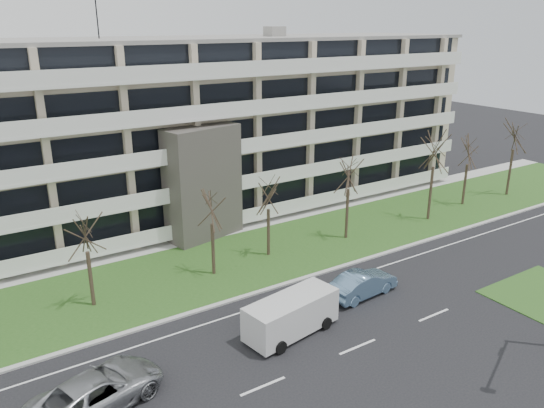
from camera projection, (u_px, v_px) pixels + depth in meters
ground at (358, 347)px, 28.45m from camera, size 160.00×160.00×0.00m
grass_verge at (238, 260)px, 38.76m from camera, size 90.00×10.00×0.06m
curb at (276, 287)px, 34.78m from camera, size 90.00×0.35×0.12m
sidewalk at (205, 236)px, 43.12m from camera, size 90.00×2.00×0.08m
grass_median at (543, 293)px, 34.04m from camera, size 7.00×5.00×0.06m
lane_edge_line at (289, 297)px, 33.61m from camera, size 90.00×0.12×0.01m
apartment_building at (167, 130)px, 46.06m from camera, size 60.50×15.10×18.75m
silver_pickup at (97, 391)px, 23.72m from camera, size 6.81×4.60×1.73m
blue_sedan at (363, 284)px, 33.58m from camera, size 5.01×2.09×1.61m
white_van at (292, 312)px, 29.37m from camera, size 5.86×2.97×2.17m
tree_2 at (85, 230)px, 30.98m from camera, size 3.21×3.21×6.43m
tree_3 at (211, 204)px, 34.99m from camera, size 3.32×3.32×6.63m
tree_4 at (268, 191)px, 38.00m from camera, size 3.25×3.25×6.49m
tree_5 at (349, 169)px, 40.89m from camera, size 3.69×3.69×7.38m
tree_6 at (435, 145)px, 44.63m from camera, size 4.28×4.28×8.56m
tree_7 at (469, 148)px, 48.83m from camera, size 3.53×3.53×7.06m
tree_8 at (516, 131)px, 51.30m from camera, size 4.17×4.17×8.35m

